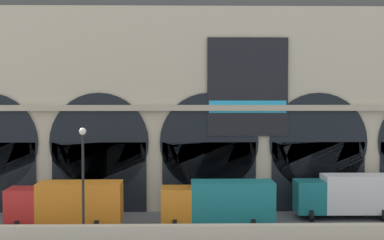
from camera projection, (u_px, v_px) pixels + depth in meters
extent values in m
plane|color=#54565B|center=(213.00, 226.00, 39.22)|extent=(200.00, 200.00, 0.00)
cube|color=beige|center=(217.00, 234.00, 34.81)|extent=(90.00, 0.70, 1.12)
cube|color=beige|center=(208.00, 108.00, 46.30)|extent=(51.42, 4.91, 15.54)
cube|color=black|center=(99.00, 177.00, 43.86)|extent=(7.09, 0.20, 5.29)
cylinder|color=black|center=(99.00, 142.00, 43.74)|extent=(7.46, 0.20, 7.46)
cube|color=black|center=(209.00, 177.00, 44.04)|extent=(7.09, 0.20, 5.29)
cylinder|color=black|center=(209.00, 142.00, 43.92)|extent=(7.46, 0.20, 7.46)
cube|color=black|center=(318.00, 177.00, 44.22)|extent=(7.09, 0.20, 5.29)
cylinder|color=black|center=(318.00, 142.00, 44.10)|extent=(7.46, 0.20, 7.46)
cube|color=black|center=(248.00, 87.00, 43.66)|extent=(6.07, 0.12, 7.39)
cube|color=#26A5D8|center=(248.00, 107.00, 43.65)|extent=(5.83, 0.04, 0.93)
cube|color=#B6AB91|center=(209.00, 108.00, 43.70)|extent=(51.42, 0.50, 0.44)
cube|color=red|center=(23.00, 206.00, 38.37)|extent=(2.00, 2.30, 2.30)
cube|color=orange|center=(80.00, 202.00, 38.44)|extent=(5.50, 2.30, 2.70)
cylinder|color=black|center=(18.00, 226.00, 37.39)|extent=(0.28, 0.84, 0.84)
cylinder|color=black|center=(26.00, 219.00, 39.45)|extent=(0.28, 0.84, 0.84)
cylinder|color=black|center=(97.00, 226.00, 37.50)|extent=(0.28, 0.84, 0.84)
cylinder|color=black|center=(101.00, 219.00, 39.56)|extent=(0.28, 0.84, 0.84)
cube|color=orange|center=(176.00, 205.00, 38.72)|extent=(2.00, 2.30, 2.30)
cube|color=#19727A|center=(232.00, 201.00, 38.79)|extent=(5.50, 2.30, 2.70)
cylinder|color=black|center=(175.00, 225.00, 37.74)|extent=(0.28, 0.84, 0.84)
cylinder|color=black|center=(175.00, 218.00, 39.80)|extent=(0.28, 0.84, 0.84)
cylinder|color=black|center=(253.00, 225.00, 37.85)|extent=(0.28, 0.84, 0.84)
cylinder|color=black|center=(249.00, 218.00, 39.91)|extent=(0.28, 0.84, 0.84)
cube|color=#19727A|center=(309.00, 196.00, 41.73)|extent=(2.00, 2.30, 2.30)
cube|color=white|center=(361.00, 194.00, 41.80)|extent=(5.50, 2.30, 2.70)
cylinder|color=black|center=(311.00, 215.00, 40.75)|extent=(0.28, 0.84, 0.84)
cylinder|color=black|center=(305.00, 209.00, 42.81)|extent=(0.28, 0.84, 0.84)
cylinder|color=black|center=(383.00, 215.00, 40.86)|extent=(0.28, 0.84, 0.84)
cylinder|color=black|center=(373.00, 209.00, 42.92)|extent=(0.28, 0.84, 0.84)
cylinder|color=black|center=(83.00, 188.00, 35.31)|extent=(0.16, 0.16, 6.50)
sphere|color=#F2EDCC|center=(83.00, 131.00, 35.15)|extent=(0.44, 0.44, 0.44)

